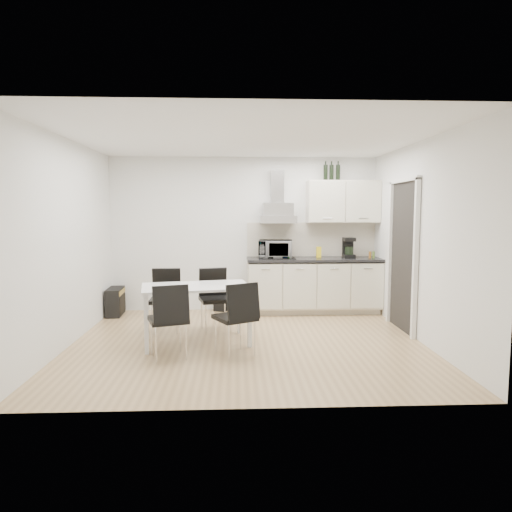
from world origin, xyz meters
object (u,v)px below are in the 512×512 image
Objects in this scene: kitchenette at (315,263)px; chair_far_right at (216,300)px; chair_near_right at (235,318)px; chair_near_left at (168,321)px; dining_table at (196,292)px; chair_far_left at (165,301)px; floor_speaker at (221,301)px; guitar_amp at (115,302)px.

chair_far_right is (-1.62, -1.14, -0.39)m from kitchenette.
chair_far_right and chair_near_right have the same top height.
dining_table is at bearing 46.96° from chair_near_left.
chair_far_right and chair_near_left have the same top height.
dining_table is 0.79m from chair_far_left.
floor_speaker is (0.53, 2.48, -0.27)m from chair_near_left.
chair_near_right reaches higher than floor_speaker.
dining_table is 4.32× the size of floor_speaker.
floor_speaker is at bearing 71.85° from dining_table.
floor_speaker is (-0.24, 2.41, -0.27)m from chair_near_right.
chair_far_left reaches higher than guitar_amp.
guitar_amp is at bearing 99.87° from chair_near_left.
chair_near_right is at bearing -12.82° from chair_near_left.
dining_table is 2.25m from guitar_amp.
chair_near_left is 1.61× the size of guitar_amp.
dining_table is 0.67m from chair_far_right.
dining_table is 0.75m from chair_near_right.
chair_near_left is at bearing -65.11° from guitar_amp.
kitchenette is at bearing -158.34° from chair_far_right.
kitchenette is 4.62× the size of guitar_amp.
chair_far_right is 1.00× the size of chair_near_right.
guitar_amp is at bearing 103.69° from chair_near_right.
dining_table is 2.70× the size of guitar_amp.
floor_speaker is at bearing 59.85° from chair_near_left.
chair_near_left is 2.59× the size of floor_speaker.
kitchenette is 2.65m from chair_near_right.
chair_near_right is (0.50, -0.52, -0.22)m from dining_table.
kitchenette is at bearing -155.47° from chair_far_left.
chair_far_left is at bearing 82.11° from chair_near_left.
chair_near_right is 2.93m from guitar_amp.
chair_far_left is 0.70m from chair_far_right.
chair_far_left is at bearing 119.57° from dining_table.
kitchenette is 2.86× the size of chair_near_right.
kitchenette is 1.72m from floor_speaker.
chair_far_left is 1.47m from guitar_amp.
chair_far_right reaches higher than guitar_amp.
dining_table is 1.67× the size of chair_near_right.
chair_near_left reaches higher than floor_speaker.
kitchenette is at bearing 30.66° from chair_near_right.
chair_near_left is at bearing -132.30° from kitchenette.
chair_near_right is (-1.34, -2.25, -0.39)m from kitchenette.
dining_table is at bearing -73.81° from floor_speaker.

